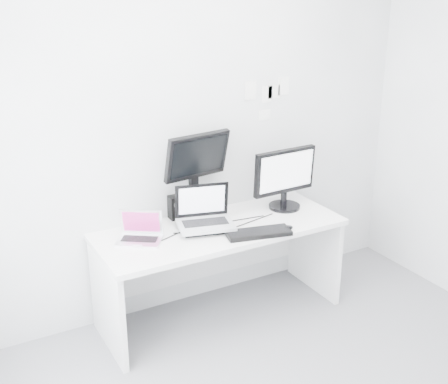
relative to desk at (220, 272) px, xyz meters
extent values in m
plane|color=silver|center=(0.00, 0.35, 0.99)|extent=(3.60, 0.00, 3.60)
cube|color=white|center=(0.00, 0.00, 0.00)|extent=(1.80, 0.70, 0.73)
cube|color=silver|center=(-0.61, 0.04, 0.48)|extent=(0.37, 0.35, 0.22)
cube|color=black|center=(-0.22, 0.30, 0.45)|extent=(0.09, 0.09, 0.18)
cube|color=#B3B6BA|center=(-0.12, -0.01, 0.53)|extent=(0.45, 0.39, 0.32)
cube|color=black|center=(-0.08, 0.22, 0.71)|extent=(0.52, 0.25, 0.68)
cube|color=black|center=(0.61, 0.08, 0.61)|extent=(0.54, 0.27, 0.49)
cube|color=black|center=(0.17, -0.25, 0.38)|extent=(0.48, 0.26, 0.03)
ellipsoid|color=black|center=(0.39, -0.28, 0.38)|extent=(0.10, 0.07, 0.03)
cube|color=white|center=(0.45, 0.34, 1.26)|extent=(0.10, 0.00, 0.14)
cube|color=white|center=(0.60, 0.34, 1.22)|extent=(0.09, 0.00, 0.13)
cube|color=white|center=(0.75, 0.34, 1.26)|extent=(0.10, 0.00, 0.14)
cube|color=white|center=(0.58, 0.34, 1.05)|extent=(0.11, 0.00, 0.08)
cube|color=white|center=(0.66, 0.34, 1.23)|extent=(0.11, 0.00, 0.10)
camera|label=1|loc=(-1.82, -3.33, 2.03)|focal=46.08mm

